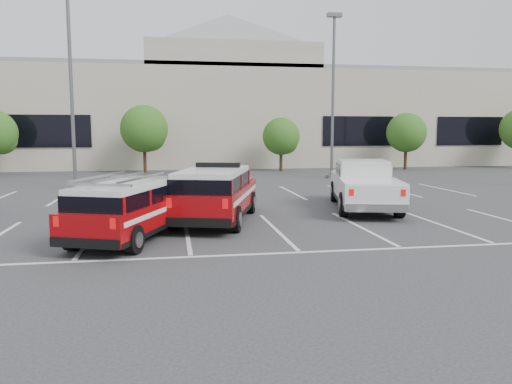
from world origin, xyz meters
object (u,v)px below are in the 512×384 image
light_pole_left (71,87)px  convention_building (207,112)px  tree_mid_right (282,138)px  ladder_suv (128,215)px  tree_right (407,134)px  white_pickup (364,190)px  fire_chief_suv (216,198)px  light_pole_mid (333,96)px  tree_mid_left (145,130)px

light_pole_left → convention_building: bearing=67.6°
tree_mid_right → ladder_suv: bearing=-112.5°
tree_right → light_pole_left: light_pole_left is taller
ladder_suv → tree_mid_right: bearing=89.0°
convention_building → white_pickup: size_ratio=9.40×
tree_mid_right → light_pole_left: light_pole_left is taller
tree_mid_right → ladder_suv: tree_mid_right is taller
light_pole_left → fire_chief_suv: size_ratio=1.75×
white_pickup → ladder_suv: white_pickup is taller
convention_building → light_pole_left: (-8.18, -19.86, 0.47)m
light_pole_mid → white_pickup: light_pole_mid is taller
tree_mid_left → tree_mid_right: 10.01m
light_pole_mid → white_pickup: size_ratio=1.60×
tree_mid_right → tree_right: (10.00, 0.00, 0.27)m
convention_building → tree_mid_right: convention_building is taller
tree_right → light_pole_mid: bearing=-143.2°
convention_building → tree_mid_left: convention_building is taller
convention_building → tree_mid_left: (-5.09, -9.82, -1.68)m
light_pole_mid → tree_mid_right: bearing=107.5°
light_pole_left → ladder_suv: light_pole_left is taller
tree_mid_left → fire_chief_suv: 20.68m
tree_right → light_pole_left: (-23.09, -10.05, 2.41)m
light_pole_left → fire_chief_suv: light_pole_left is taller
convention_building → light_pole_mid: bearing=-66.7°
convention_building → light_pole_left: size_ratio=5.86×
tree_mid_right → tree_right: tree_right is taller
light_pole_mid → ladder_suv: bearing=-124.1°
light_pole_left → white_pickup: 15.47m
tree_mid_right → light_pole_left: size_ratio=0.39×
tree_mid_left → tree_right: size_ratio=1.10×
light_pole_left → ladder_suv: 13.97m
light_pole_mid → ladder_suv: 20.68m
light_pole_mid → tree_right: bearing=36.8°
tree_right → white_pickup: tree_right is taller
tree_mid_left → light_pole_mid: (11.91, -6.05, 2.14)m
fire_chief_suv → ladder_suv: 3.61m
tree_mid_right → ladder_suv: size_ratio=0.80×
tree_mid_right → light_pole_mid: (1.91, -6.05, 2.68)m
tree_mid_left → tree_mid_right: (10.00, -0.00, -0.54)m
tree_right → light_pole_left: size_ratio=0.43×
white_pickup → ladder_suv: (-8.57, -4.37, -0.01)m
tree_right → tree_mid_left: bearing=180.0°
tree_mid_left → white_pickup: tree_mid_left is taller
convention_building → light_pole_mid: 17.27m
light_pole_mid → fire_chief_suv: (-8.69, -14.26, -4.39)m
ladder_suv → light_pole_left: bearing=127.6°
fire_chief_suv → light_pole_mid: bearing=75.0°
tree_right → light_pole_left: 25.30m
tree_right → white_pickup: size_ratio=0.69×
light_pole_left → ladder_suv: bearing=-73.9°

